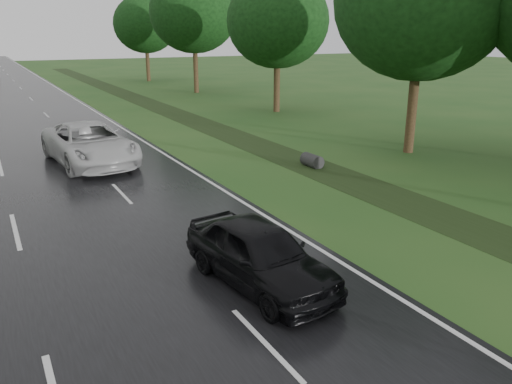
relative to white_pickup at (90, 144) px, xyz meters
The scene contains 8 objects.
edge_stripe_east 30.36m from the white_pickup, 83.78° to the left, with size 0.12×180.00×0.01m, color silver.
drainage_ditch 8.97m from the white_pickup, 25.78° to the left, with size 2.20×120.00×0.56m.
tree_east_b 15.49m from the white_pickup, 19.62° to the right, with size 7.60×7.60×10.11m.
tree_east_c 18.13m from the white_pickup, 31.90° to the left, with size 7.00×7.00×9.29m.
tree_east_d 27.96m from the white_pickup, 58.25° to the left, with size 8.00×8.00×10.76m.
tree_east_f 40.11m from the white_pickup, 69.31° to the left, with size 7.20×7.20×9.62m.
white_pickup is the anchor object (origin of this frame).
dark_sedan 12.87m from the white_pickup, 85.34° to the right, with size 1.69×4.20×1.43m, color black.
Camera 1 is at (-0.35, -6.65, 5.33)m, focal length 35.00 mm.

